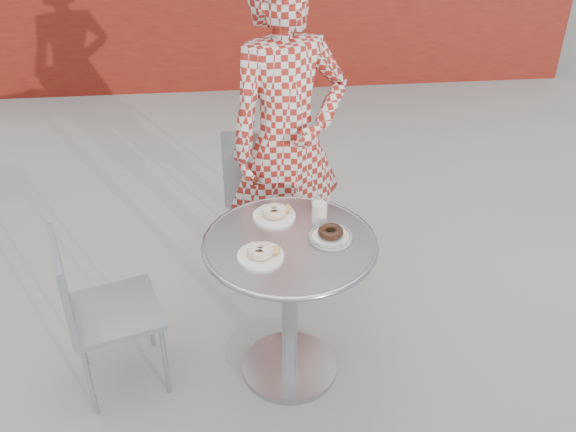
{
  "coord_description": "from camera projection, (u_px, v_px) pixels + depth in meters",
  "views": [
    {
      "loc": [
        -0.25,
        -2.23,
        2.31
      ],
      "look_at": [
        -0.02,
        0.06,
        0.83
      ],
      "focal_mm": 40.0,
      "sensor_mm": 36.0,
      "label": 1
    }
  ],
  "objects": [
    {
      "name": "chair_far",
      "position": [
        265.0,
        214.0,
        3.77
      ],
      "size": [
        0.46,
        0.46,
        0.89
      ],
      "rotation": [
        0.0,
        0.0,
        3.05
      ],
      "color": "#9A9CA1",
      "rests_on": "ground"
    },
    {
      "name": "ground",
      "position": [
        293.0,
        364.0,
        3.14
      ],
      "size": [
        60.0,
        60.0,
        0.0
      ],
      "primitive_type": "plane",
      "color": "#A3A09B",
      "rests_on": "ground"
    },
    {
      "name": "plate_near",
      "position": [
        261.0,
        253.0,
        2.59
      ],
      "size": [
        0.19,
        0.19,
        0.05
      ],
      "rotation": [
        0.0,
        0.0,
        -0.36
      ],
      "color": "white",
      "rests_on": "bistro_table"
    },
    {
      "name": "milk_cup",
      "position": [
        319.0,
        212.0,
        2.8
      ],
      "size": [
        0.07,
        0.07,
        0.11
      ],
      "rotation": [
        0.0,
        0.0,
        -0.42
      ],
      "color": "white",
      "rests_on": "bistro_table"
    },
    {
      "name": "seated_person",
      "position": [
        288.0,
        142.0,
        3.23
      ],
      "size": [
        0.73,
        0.59,
        1.74
      ],
      "primitive_type": "imported",
      "rotation": [
        0.0,
        0.0,
        0.31
      ],
      "color": "maroon",
      "rests_on": "ground"
    },
    {
      "name": "plate_checker",
      "position": [
        331.0,
        235.0,
        2.71
      ],
      "size": [
        0.19,
        0.19,
        0.05
      ],
      "rotation": [
        0.0,
        0.0,
        -0.26
      ],
      "color": "white",
      "rests_on": "bistro_table"
    },
    {
      "name": "bistro_table",
      "position": [
        290.0,
        276.0,
        2.8
      ],
      "size": [
        0.75,
        0.75,
        0.76
      ],
      "rotation": [
        0.0,
        0.0,
        -0.17
      ],
      "color": "#BAB9BE",
      "rests_on": "ground"
    },
    {
      "name": "plate_far",
      "position": [
        275.0,
        213.0,
        2.85
      ],
      "size": [
        0.19,
        0.19,
        0.05
      ],
      "rotation": [
        0.0,
        0.0,
        -0.09
      ],
      "color": "white",
      "rests_on": "bistro_table"
    },
    {
      "name": "chair_left",
      "position": [
        117.0,
        339.0,
        2.92
      ],
      "size": [
        0.49,
        0.48,
        0.81
      ],
      "rotation": [
        0.0,
        0.0,
        1.87
      ],
      "color": "#9A9CA1",
      "rests_on": "ground"
    }
  ]
}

